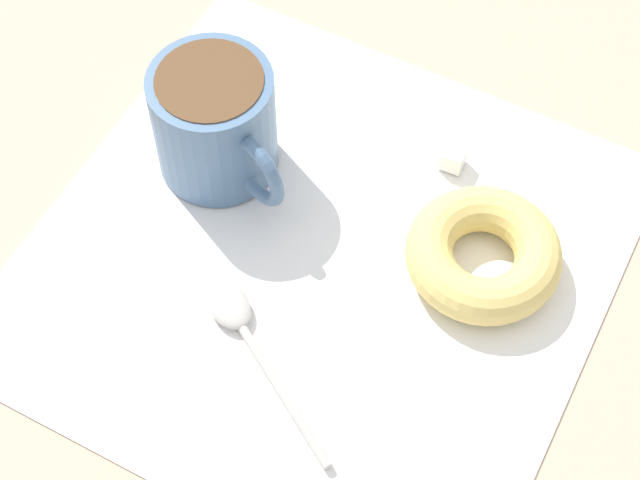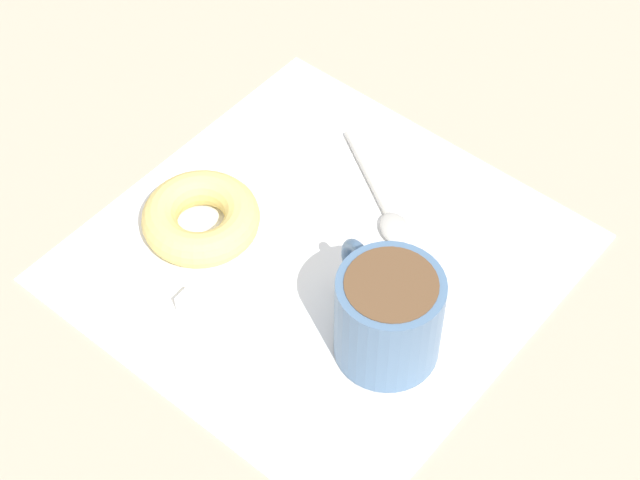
# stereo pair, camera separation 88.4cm
# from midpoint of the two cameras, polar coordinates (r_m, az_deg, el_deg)

# --- Properties ---
(ground_plane) EXTENTS (1.20, 1.20, 0.02)m
(ground_plane) POSITION_cam_midpoint_polar(r_m,az_deg,el_deg) (0.64, 5.94, -38.02)
(ground_plane) COLOR tan
(napkin) EXTENTS (0.36, 0.36, 0.00)m
(napkin) POSITION_cam_midpoint_polar(r_m,az_deg,el_deg) (0.63, 6.62, -40.11)
(napkin) COLOR white
(napkin) RESTS_ON ground_plane
(coffee_cup) EXTENTS (0.11, 0.08, 0.08)m
(coffee_cup) POSITION_cam_midpoint_polar(r_m,az_deg,el_deg) (0.58, -1.18, -33.55)
(coffee_cup) COLOR slate
(coffee_cup) RESTS_ON napkin
(donut) EXTENTS (0.10, 0.10, 0.03)m
(donut) POSITION_cam_midpoint_polar(r_m,az_deg,el_deg) (0.63, 18.62, -39.62)
(donut) COLOR #E5C66B
(donut) RESTS_ON napkin
(spoon) EXTENTS (0.12, 0.09, 0.01)m
(spoon) POSITION_cam_midpoint_polar(r_m,az_deg,el_deg) (0.63, 1.33, -45.16)
(spoon) COLOR #B7B2A8
(spoon) RESTS_ON napkin
(sugar_cube) EXTENTS (0.01, 0.01, 0.01)m
(sugar_cube) POSITION_cam_midpoint_polar(r_m,az_deg,el_deg) (0.63, 15.67, -32.75)
(sugar_cube) COLOR white
(sugar_cube) RESTS_ON napkin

